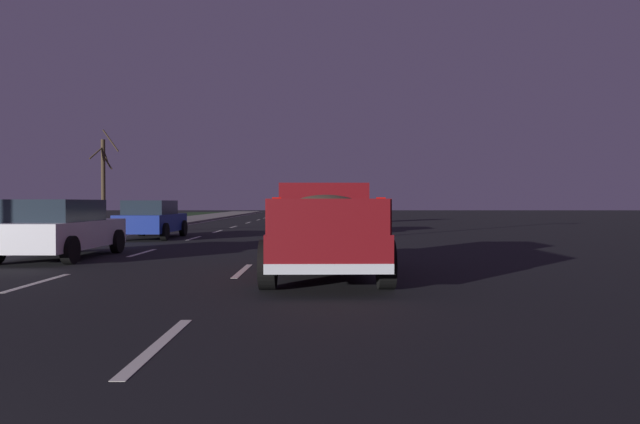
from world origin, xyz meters
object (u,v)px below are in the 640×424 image
bare_tree_far (104,178)px  sedan_white (61,228)px  sedan_silver (319,217)px  pickup_truck (324,227)px  sedan_blue (152,219)px

bare_tree_far → sedan_white: bearing=-161.3°
sedan_silver → pickup_truck: bearing=-179.4°
pickup_truck → sedan_blue: pickup_truck is taller
pickup_truck → bare_tree_far: size_ratio=0.85×
sedan_blue → bare_tree_far: bearing=27.1°
sedan_blue → pickup_truck: bearing=-148.8°
pickup_truck → sedan_white: 7.67m
pickup_truck → sedan_silver: pickup_truck is taller
sedan_silver → bare_tree_far: size_ratio=0.69×
pickup_truck → bare_tree_far: (27.08, 14.93, 2.12)m
sedan_white → pickup_truck: bearing=-116.0°
pickup_truck → sedan_white: pickup_truck is taller
pickup_truck → sedan_silver: size_ratio=1.23×
bare_tree_far → sedan_blue: bearing=-152.9°
sedan_silver → sedan_blue: bearing=118.4°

